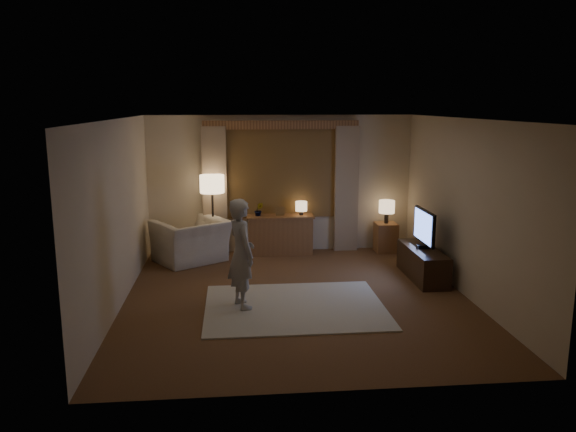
{
  "coord_description": "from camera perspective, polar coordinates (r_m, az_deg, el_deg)",
  "views": [
    {
      "loc": [
        -0.89,
        -7.81,
        2.81
      ],
      "look_at": [
        -0.07,
        0.6,
        1.11
      ],
      "focal_mm": 35.0,
      "sensor_mm": 36.0,
      "label": 1
    }
  ],
  "objects": [
    {
      "name": "table_lamp_sideboard",
      "position": [
        10.56,
        1.36,
        0.94
      ],
      "size": [
        0.22,
        0.22,
        0.3
      ],
      "color": "black",
      "rests_on": "sideboard"
    },
    {
      "name": "side_table",
      "position": [
        10.95,
        9.9,
        -2.15
      ],
      "size": [
        0.4,
        0.4,
        0.56
      ],
      "primitive_type": "cube",
      "color": "brown",
      "rests_on": "floor"
    },
    {
      "name": "plant",
      "position": [
        10.5,
        -2.98,
        0.6
      ],
      "size": [
        0.17,
        0.13,
        0.3
      ],
      "primitive_type": "imported",
      "color": "#999999",
      "rests_on": "sideboard"
    },
    {
      "name": "person",
      "position": [
        7.75,
        -4.75,
        -3.81
      ],
      "size": [
        0.53,
        0.65,
        1.53
      ],
      "primitive_type": "imported",
      "rotation": [
        0.0,
        0.0,
        1.91
      ],
      "color": "#A8A39B",
      "rests_on": "rug"
    },
    {
      "name": "table_lamp_side",
      "position": [
        10.83,
        10.0,
        0.87
      ],
      "size": [
        0.3,
        0.3,
        0.44
      ],
      "color": "black",
      "rests_on": "side_table"
    },
    {
      "name": "rug",
      "position": [
        7.98,
        0.69,
        -9.19
      ],
      "size": [
        2.5,
        2.0,
        0.02
      ],
      "primitive_type": "cube",
      "color": "beige",
      "rests_on": "floor"
    },
    {
      "name": "sideboard",
      "position": [
        10.63,
        -0.8,
        -2.01
      ],
      "size": [
        1.2,
        0.4,
        0.7
      ],
      "primitive_type": "cube",
      "color": "brown",
      "rests_on": "floor"
    },
    {
      "name": "tv",
      "position": [
        9.29,
        13.68,
        -1.13
      ],
      "size": [
        0.22,
        0.88,
        0.64
      ],
      "color": "black",
      "rests_on": "tv_stand"
    },
    {
      "name": "tv_stand",
      "position": [
        9.43,
        13.52,
        -4.7
      ],
      "size": [
        0.45,
        1.4,
        0.5
      ],
      "primitive_type": "cube",
      "color": "black",
      "rests_on": "floor"
    },
    {
      "name": "floor_lamp",
      "position": [
        10.34,
        -7.71,
        2.8
      ],
      "size": [
        0.45,
        0.45,
        1.53
      ],
      "color": "black",
      "rests_on": "floor"
    },
    {
      "name": "armchair",
      "position": [
        10.23,
        -9.81,
        -2.53
      ],
      "size": [
        1.55,
        1.51,
        0.77
      ],
      "primitive_type": "imported",
      "rotation": [
        0.0,
        0.0,
        -2.56
      ],
      "color": "beige",
      "rests_on": "floor"
    },
    {
      "name": "room",
      "position": [
        8.49,
        0.55,
        1.36
      ],
      "size": [
        5.04,
        5.54,
        2.64
      ],
      "color": "brown",
      "rests_on": "ground"
    },
    {
      "name": "picture_frame",
      "position": [
        10.54,
        -0.8,
        0.38
      ],
      "size": [
        0.16,
        0.02,
        0.2
      ],
      "primitive_type": "cube",
      "color": "brown",
      "rests_on": "sideboard"
    }
  ]
}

